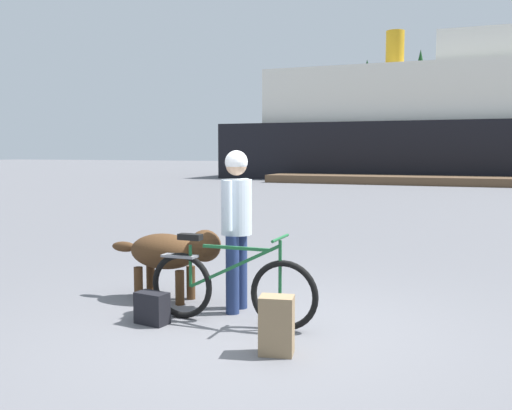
{
  "coord_description": "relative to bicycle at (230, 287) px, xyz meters",
  "views": [
    {
      "loc": [
        1.87,
        -4.84,
        1.69
      ],
      "look_at": [
        -0.34,
        0.82,
        1.11
      ],
      "focal_mm": 40.11,
      "sensor_mm": 36.0,
      "label": 1
    }
  ],
  "objects": [
    {
      "name": "ferry_boat",
      "position": [
        0.45,
        30.98,
        2.77
      ],
      "size": [
        25.7,
        8.91,
        8.89
      ],
      "color": "black",
      "rests_on": "ground_plane"
    },
    {
      "name": "bicycle",
      "position": [
        0.0,
        0.0,
        0.0
      ],
      "size": [
        1.76,
        0.44,
        0.89
      ],
      "color": "black",
      "rests_on": "ground_plane"
    },
    {
      "name": "dog",
      "position": [
        -0.96,
        0.57,
        0.18
      ],
      "size": [
        1.38,
        0.47,
        0.83
      ],
      "color": "#472D19",
      "rests_on": "ground_plane"
    },
    {
      "name": "sailboat_moored",
      "position": [
        2.09,
        35.85,
        0.12
      ],
      "size": [
        8.26,
        2.31,
        8.17
      ],
      "color": "navy",
      "rests_on": "ground_plane"
    },
    {
      "name": "person_cyclist",
      "position": [
        -0.12,
        0.45,
        0.65
      ],
      "size": [
        0.32,
        0.53,
        1.69
      ],
      "color": "navy",
      "rests_on": "ground_plane"
    },
    {
      "name": "ground_plane",
      "position": [
        0.35,
        -0.15,
        -0.37
      ],
      "size": [
        160.0,
        160.0,
        0.0
      ],
      "primitive_type": "plane",
      "color": "slate"
    },
    {
      "name": "backpack",
      "position": [
        0.71,
        -0.63,
        -0.12
      ],
      "size": [
        0.31,
        0.25,
        0.49
      ],
      "primitive_type": "cube",
      "rotation": [
        0.0,
        0.0,
        0.19
      ],
      "color": "#8C7251",
      "rests_on": "ground_plane"
    },
    {
      "name": "pine_tree_center",
      "position": [
        -3.01,
        49.43,
        6.21
      ],
      "size": [
        3.63,
        3.63,
        10.78
      ],
      "color": "#4C331E",
      "rests_on": "ground_plane"
    },
    {
      "name": "dock_pier",
      "position": [
        0.37,
        24.64,
        -0.17
      ],
      "size": [
        17.29,
        2.78,
        0.4
      ],
      "primitive_type": "cube",
      "color": "brown",
      "rests_on": "ground_plane"
    },
    {
      "name": "pine_tree_far_left",
      "position": [
        -8.06,
        50.67,
        5.89
      ],
      "size": [
        4.24,
        4.24,
        10.35
      ],
      "color": "#4C331E",
      "rests_on": "ground_plane"
    },
    {
      "name": "pine_tree_mid_back",
      "position": [
        -1.26,
        55.95,
        6.72
      ],
      "size": [
        3.46,
        3.46,
        11.41
      ],
      "color": "#4C331E",
      "rests_on": "ground_plane"
    },
    {
      "name": "handbag_pannier",
      "position": [
        -0.71,
        -0.27,
        -0.21
      ],
      "size": [
        0.34,
        0.23,
        0.31
      ],
      "primitive_type": "cube",
      "rotation": [
        0.0,
        0.0,
        -0.15
      ],
      "color": "black",
      "rests_on": "ground_plane"
    }
  ]
}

